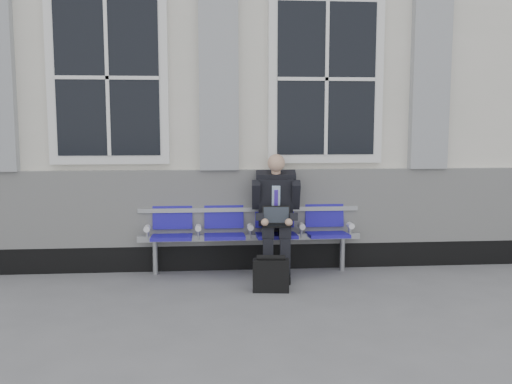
{
  "coord_description": "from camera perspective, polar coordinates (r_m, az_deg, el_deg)",
  "views": [
    {
      "loc": [
        -1.03,
        -5.21,
        1.76
      ],
      "look_at": [
        -0.52,
        0.9,
        1.0
      ],
      "focal_mm": 40.0,
      "sensor_mm": 36.0,
      "label": 1
    }
  ],
  "objects": [
    {
      "name": "ground",
      "position": [
        5.6,
        6.16,
        -11.31
      ],
      "size": [
        70.0,
        70.0,
        0.0
      ],
      "primitive_type": "plane",
      "color": "slate",
      "rests_on": "ground"
    },
    {
      "name": "station_building",
      "position": [
        8.76,
        1.85,
        10.07
      ],
      "size": [
        14.4,
        4.4,
        4.49
      ],
      "color": "silver",
      "rests_on": "ground"
    },
    {
      "name": "bench",
      "position": [
        6.66,
        -0.62,
        -3.39
      ],
      "size": [
        2.6,
        0.47,
        0.91
      ],
      "color": "#9EA0A3",
      "rests_on": "ground"
    },
    {
      "name": "businessman",
      "position": [
        6.53,
        2.01,
        -1.79
      ],
      "size": [
        0.57,
        0.77,
        1.39
      ],
      "color": "black",
      "rests_on": "ground"
    },
    {
      "name": "briefcase",
      "position": [
        5.99,
        1.5,
        -8.26
      ],
      "size": [
        0.39,
        0.2,
        0.39
      ],
      "color": "black",
      "rests_on": "ground"
    }
  ]
}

